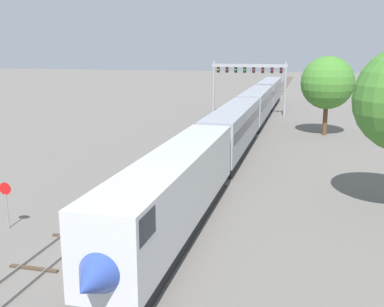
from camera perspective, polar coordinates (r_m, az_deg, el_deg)
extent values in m
plane|color=slate|center=(24.65, -9.35, -12.81)|extent=(400.00, 400.00, 0.00)
cube|color=slate|center=(81.35, 8.53, 5.30)|extent=(0.07, 200.00, 0.16)
cube|color=slate|center=(81.22, 9.54, 5.25)|extent=(0.07, 200.00, 0.16)
cube|color=#473828|center=(22.29, -6.56, -15.50)|extent=(2.60, 0.24, 0.10)
cube|color=#473828|center=(25.67, -3.37, -11.44)|extent=(2.60, 0.24, 0.10)
cube|color=#473828|center=(29.21, -0.99, -8.32)|extent=(2.60, 0.24, 0.10)
cube|color=#473828|center=(32.86, 0.84, -5.87)|extent=(2.60, 0.24, 0.10)
cube|color=#473828|center=(36.58, 2.29, -3.92)|extent=(2.60, 0.24, 0.10)
cube|color=#473828|center=(40.35, 3.47, -2.32)|extent=(2.60, 0.24, 0.10)
cube|color=#473828|center=(44.16, 4.44, -1.00)|extent=(2.60, 0.24, 0.10)
cube|color=#473828|center=(48.00, 5.25, 0.11)|extent=(2.60, 0.24, 0.10)
cube|color=#473828|center=(51.87, 5.95, 1.06)|extent=(2.60, 0.24, 0.10)
cube|color=#473828|center=(55.76, 6.54, 1.88)|extent=(2.60, 0.24, 0.10)
cube|color=#473828|center=(59.66, 7.07, 2.58)|extent=(2.60, 0.24, 0.10)
cube|color=#473828|center=(63.57, 7.52, 3.21)|extent=(2.60, 0.24, 0.10)
cube|color=#473828|center=(67.50, 7.93, 3.75)|extent=(2.60, 0.24, 0.10)
cube|color=#473828|center=(71.43, 8.29, 4.24)|extent=(2.60, 0.24, 0.10)
cube|color=#473828|center=(75.37, 8.61, 4.68)|extent=(2.60, 0.24, 0.10)
cube|color=#473828|center=(79.31, 8.90, 5.07)|extent=(2.60, 0.24, 0.10)
cube|color=#473828|center=(83.26, 9.16, 5.43)|extent=(2.60, 0.24, 0.10)
cube|color=#473828|center=(87.22, 9.41, 5.75)|extent=(2.60, 0.24, 0.10)
cube|color=#473828|center=(91.18, 9.62, 6.05)|extent=(2.60, 0.24, 0.10)
cube|color=#473828|center=(95.14, 9.83, 6.32)|extent=(2.60, 0.24, 0.10)
cube|color=#473828|center=(99.10, 10.01, 6.57)|extent=(2.60, 0.24, 0.10)
cube|color=#473828|center=(103.07, 10.18, 6.80)|extent=(2.60, 0.24, 0.10)
cube|color=#473828|center=(107.04, 10.34, 7.01)|extent=(2.60, 0.24, 0.10)
cube|color=#473828|center=(111.01, 10.49, 7.21)|extent=(2.60, 0.24, 0.10)
cube|color=#473828|center=(114.99, 10.63, 7.39)|extent=(2.60, 0.24, 0.10)
cube|color=#473828|center=(118.97, 10.76, 7.56)|extent=(2.60, 0.24, 0.10)
cube|color=#473828|center=(122.94, 10.88, 7.72)|extent=(2.60, 0.24, 0.10)
cube|color=#473828|center=(126.92, 10.99, 7.88)|extent=(2.60, 0.24, 0.10)
cube|color=#473828|center=(130.90, 11.10, 8.02)|extent=(2.60, 0.24, 0.10)
cube|color=#473828|center=(134.88, 11.20, 8.15)|extent=(2.60, 0.24, 0.10)
cube|color=#473828|center=(138.87, 11.29, 8.27)|extent=(2.60, 0.24, 0.10)
cube|color=#473828|center=(142.85, 11.38, 8.39)|extent=(2.60, 0.24, 0.10)
cube|color=#473828|center=(146.83, 11.46, 8.50)|extent=(2.60, 0.24, 0.10)
cube|color=#473828|center=(150.82, 11.54, 8.61)|extent=(2.60, 0.24, 0.10)
cube|color=#473828|center=(154.81, 11.62, 8.71)|extent=(2.60, 0.24, 0.10)
cube|color=#473828|center=(158.79, 11.69, 8.81)|extent=(2.60, 0.24, 0.10)
cube|color=#473828|center=(162.78, 11.76, 8.90)|extent=(2.60, 0.24, 0.10)
cube|color=#473828|center=(166.77, 11.82, 8.98)|extent=(2.60, 0.24, 0.10)
cube|color=#473828|center=(170.76, 11.89, 9.06)|extent=(2.60, 0.24, 0.10)
cube|color=#473828|center=(174.75, 11.95, 9.14)|extent=(2.60, 0.24, 0.10)
cube|color=#473828|center=(178.74, 12.00, 9.22)|extent=(2.60, 0.24, 0.10)
cube|color=slate|center=(62.64, 1.64, 3.20)|extent=(0.07, 160.00, 0.16)
cube|color=slate|center=(62.34, 2.93, 3.14)|extent=(0.07, 160.00, 0.16)
cube|color=#473828|center=(24.61, -18.98, -13.29)|extent=(2.60, 0.24, 0.10)
cube|color=#473828|center=(27.71, -14.45, -9.96)|extent=(2.60, 0.24, 0.10)
cube|color=#473828|center=(31.02, -10.92, -7.27)|extent=(2.60, 0.24, 0.10)
cube|color=#473828|center=(34.47, -8.12, -5.10)|extent=(2.60, 0.24, 0.10)
cube|color=#473828|center=(38.03, -5.86, -3.31)|extent=(2.60, 0.24, 0.10)
cube|color=#473828|center=(41.68, -3.99, -1.83)|extent=(2.60, 0.24, 0.10)
cube|color=#473828|center=(45.38, -2.42, -0.59)|extent=(2.60, 0.24, 0.10)
cube|color=#473828|center=(49.13, -1.09, 0.46)|extent=(2.60, 0.24, 0.10)
cube|color=#473828|center=(52.91, 0.04, 1.37)|extent=(2.60, 0.24, 0.10)
cube|color=#473828|center=(56.73, 1.03, 2.15)|extent=(2.60, 0.24, 0.10)
cube|color=#473828|center=(60.56, 1.89, 2.83)|extent=(2.60, 0.24, 0.10)
cube|color=#473828|center=(64.42, 2.65, 3.43)|extent=(2.60, 0.24, 0.10)
cube|color=#473828|center=(68.30, 3.33, 3.96)|extent=(2.60, 0.24, 0.10)
cube|color=#473828|center=(72.19, 3.93, 4.44)|extent=(2.60, 0.24, 0.10)
cube|color=#473828|center=(76.09, 4.47, 4.86)|extent=(2.60, 0.24, 0.10)
cube|color=#473828|center=(79.99, 4.96, 5.25)|extent=(2.60, 0.24, 0.10)
cube|color=#473828|center=(83.91, 5.41, 5.59)|extent=(2.60, 0.24, 0.10)
cube|color=#473828|center=(87.84, 5.81, 5.91)|extent=(2.60, 0.24, 0.10)
cube|color=#473828|center=(91.77, 6.18, 6.20)|extent=(2.60, 0.24, 0.10)
cube|color=#473828|center=(95.71, 6.52, 6.46)|extent=(2.60, 0.24, 0.10)
cube|color=#473828|center=(99.65, 6.84, 6.71)|extent=(2.60, 0.24, 0.10)
cube|color=#473828|center=(103.60, 7.13, 6.93)|extent=(2.60, 0.24, 0.10)
cube|color=#473828|center=(107.55, 7.40, 7.14)|extent=(2.60, 0.24, 0.10)
cube|color=#473828|center=(111.50, 7.65, 7.33)|extent=(2.60, 0.24, 0.10)
cube|color=#473828|center=(115.46, 7.88, 7.51)|extent=(2.60, 0.24, 0.10)
cube|color=#473828|center=(119.42, 8.10, 7.68)|extent=(2.60, 0.24, 0.10)
cube|color=#473828|center=(123.38, 8.30, 7.84)|extent=(2.60, 0.24, 0.10)
cube|color=#473828|center=(127.35, 8.50, 7.98)|extent=(2.60, 0.24, 0.10)
cube|color=#473828|center=(131.32, 8.68, 8.12)|extent=(2.60, 0.24, 0.10)
cube|color=#473828|center=(135.29, 8.85, 8.25)|extent=(2.60, 0.24, 0.10)
cube|color=#473828|center=(139.26, 9.01, 8.38)|extent=(2.60, 0.24, 0.10)
cube|color=silver|center=(26.59, -2.06, -3.99)|extent=(3.00, 20.29, 3.80)
cone|color=#2D479E|center=(17.75, -11.70, -14.61)|extent=(2.88, 2.60, 2.88)
cube|color=black|center=(18.27, -10.01, -8.41)|extent=(3.04, 1.80, 1.10)
cube|color=black|center=(27.38, -2.02, -8.80)|extent=(2.52, 18.26, 1.00)
cube|color=#9EA3AD|center=(46.90, 5.21, 3.36)|extent=(3.00, 20.29, 3.80)
cube|color=black|center=(46.84, 5.22, 3.85)|extent=(3.04, 18.66, 0.90)
cube|color=black|center=(47.36, 5.16, 0.50)|extent=(2.52, 18.26, 1.00)
cube|color=#9EA3AD|center=(67.82, 8.07, 6.22)|extent=(3.00, 20.29, 3.80)
cube|color=black|center=(67.77, 8.08, 6.56)|extent=(3.04, 18.66, 0.90)
cube|color=black|center=(68.13, 8.01, 4.22)|extent=(2.52, 18.26, 1.00)
cube|color=#9EA3AD|center=(88.91, 9.59, 7.73)|extent=(3.00, 20.29, 3.80)
cube|color=black|center=(88.87, 9.60, 7.98)|extent=(3.04, 18.66, 0.90)
cube|color=black|center=(89.15, 9.53, 6.19)|extent=(2.52, 18.26, 1.00)
cylinder|color=#999BA0|center=(76.31, 2.69, 8.09)|extent=(0.36, 0.36, 8.52)
cylinder|color=#999BA0|center=(74.88, 11.43, 7.76)|extent=(0.36, 0.36, 8.52)
cube|color=#999BA0|center=(75.16, 7.10, 10.74)|extent=(12.10, 0.36, 0.50)
cube|color=black|center=(76.03, 3.26, 10.31)|extent=(0.44, 0.32, 0.90)
sphere|color=yellow|center=(75.84, 3.23, 10.30)|extent=(0.28, 0.28, 0.28)
cube|color=black|center=(75.77, 4.35, 10.28)|extent=(0.44, 0.32, 0.90)
sphere|color=red|center=(75.58, 4.32, 10.28)|extent=(0.28, 0.28, 0.28)
cube|color=black|center=(75.53, 5.44, 10.25)|extent=(0.44, 0.32, 0.90)
sphere|color=green|center=(75.35, 5.41, 10.25)|extent=(0.28, 0.28, 0.28)
cube|color=black|center=(75.33, 6.54, 10.22)|extent=(0.44, 0.32, 0.90)
sphere|color=green|center=(75.14, 6.52, 10.22)|extent=(0.28, 0.28, 0.28)
cube|color=black|center=(75.15, 7.64, 10.19)|extent=(0.44, 0.32, 0.90)
sphere|color=red|center=(74.96, 7.62, 10.18)|extent=(0.28, 0.28, 0.28)
cube|color=black|center=(75.00, 8.75, 10.15)|extent=(0.44, 0.32, 0.90)
sphere|color=red|center=(74.81, 8.73, 10.14)|extent=(0.28, 0.28, 0.28)
cube|color=black|center=(74.87, 9.86, 10.10)|extent=(0.44, 0.32, 0.90)
sphere|color=red|center=(74.68, 9.85, 10.10)|extent=(0.28, 0.28, 0.28)
cube|color=black|center=(74.77, 10.97, 10.05)|extent=(0.44, 0.32, 0.90)
sphere|color=red|center=(74.58, 10.96, 10.05)|extent=(0.28, 0.28, 0.28)
cylinder|color=gray|center=(29.96, -21.86, -6.60)|extent=(0.08, 0.08, 2.20)
cylinder|color=red|center=(29.53, -22.11, -4.04)|extent=(0.76, 0.03, 0.76)
cylinder|color=brown|center=(59.87, 16.14, 4.22)|extent=(0.56, 0.56, 4.24)
sphere|color=#427F2D|center=(59.41, 16.41, 8.40)|extent=(6.47, 6.47, 6.47)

